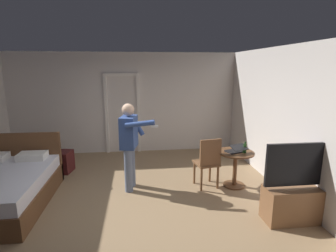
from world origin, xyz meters
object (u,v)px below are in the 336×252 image
at_px(laptop, 236,150).
at_px(bottle_on_table, 245,148).
at_px(tv_flatscreen, 297,198).
at_px(side_table, 235,163).
at_px(wooden_chair, 208,161).
at_px(suitcase_small, 59,162).
at_px(person_blue_shirt, 130,141).
at_px(suitcase_dark, 46,164).

xyz_separation_m(laptop, bottle_on_table, (0.16, -0.04, 0.04)).
bearing_deg(tv_flatscreen, side_table, 111.43).
relative_size(tv_flatscreen, wooden_chair, 1.24).
relative_size(side_table, wooden_chair, 0.71).
xyz_separation_m(laptop, suitcase_small, (-3.60, 1.20, -0.52)).
bearing_deg(person_blue_shirt, tv_flatscreen, -29.01).
xyz_separation_m(suitcase_dark, suitcase_small, (0.26, 0.05, 0.04)).
height_order(laptop, person_blue_shirt, person_blue_shirt).
relative_size(person_blue_shirt, suitcase_dark, 3.45).
relative_size(laptop, wooden_chair, 0.42).
bearing_deg(wooden_chair, bottle_on_table, -5.71).
xyz_separation_m(wooden_chair, suitcase_dark, (-3.34, 1.12, -0.34)).
bearing_deg(side_table, tv_flatscreen, -68.57).
bearing_deg(suitcase_small, suitcase_dark, -158.36).
height_order(bottle_on_table, person_blue_shirt, person_blue_shirt).
bearing_deg(side_table, suitcase_small, 162.26).
height_order(tv_flatscreen, wooden_chair, tv_flatscreen).
distance_m(tv_flatscreen, suitcase_dark, 4.98).
bearing_deg(tv_flatscreen, wooden_chair, 129.77).
xyz_separation_m(bottle_on_table, suitcase_small, (-3.76, 1.24, -0.56)).
xyz_separation_m(side_table, suitcase_dark, (-3.88, 1.11, -0.28)).
relative_size(side_table, suitcase_dark, 1.47).
xyz_separation_m(tv_flatscreen, suitcase_dark, (-4.38, 2.37, -0.17)).
bearing_deg(bottle_on_table, tv_flatscreen, -73.28).
distance_m(laptop, wooden_chair, 0.57).
height_order(wooden_chair, suitcase_dark, wooden_chair).
xyz_separation_m(side_table, suitcase_small, (-3.62, 1.16, -0.24)).
bearing_deg(bottle_on_table, suitcase_dark, 163.51).
height_order(side_table, suitcase_small, side_table).
xyz_separation_m(laptop, wooden_chair, (-0.53, 0.03, -0.21)).
bearing_deg(suitcase_dark, tv_flatscreen, -20.91).
distance_m(bottle_on_table, suitcase_dark, 4.23).
bearing_deg(person_blue_shirt, side_table, -3.62).
distance_m(side_table, wooden_chair, 0.55).
height_order(tv_flatscreen, person_blue_shirt, person_blue_shirt).
xyz_separation_m(tv_flatscreen, bottle_on_table, (-0.35, 1.18, 0.42)).
relative_size(side_table, suitcase_small, 1.23).
relative_size(wooden_chair, suitcase_small, 1.73).
distance_m(side_table, person_blue_shirt, 2.07).
distance_m(wooden_chair, person_blue_shirt, 1.52).
xyz_separation_m(side_table, bottle_on_table, (0.14, -0.08, 0.32)).
bearing_deg(wooden_chair, tv_flatscreen, -50.23).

